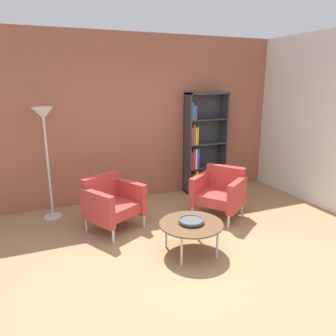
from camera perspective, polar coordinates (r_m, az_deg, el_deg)
ground_plane at (r=4.12m, az=4.32°, el=-15.79°), size 8.32×8.32×0.00m
brick_back_panel at (r=5.87m, az=-6.39°, el=8.52°), size 6.40×0.12×2.90m
bookshelf_tall at (r=6.26m, az=5.87°, el=3.84°), size 0.80×0.30×1.90m
coffee_table_low at (r=4.12m, az=4.08°, el=-9.98°), size 0.80×0.80×0.40m
decorative_bowl at (r=4.09m, az=4.10°, el=-9.17°), size 0.32×0.32×0.05m
armchair_by_bookshelf at (r=4.80m, az=-9.89°, el=-5.86°), size 0.93×0.90×0.78m
armchair_corner_red at (r=5.23m, az=9.05°, el=-4.06°), size 0.93×0.95×0.78m
floor_lamp_torchiere at (r=5.20m, az=-20.87°, el=6.78°), size 0.32×0.32×1.74m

